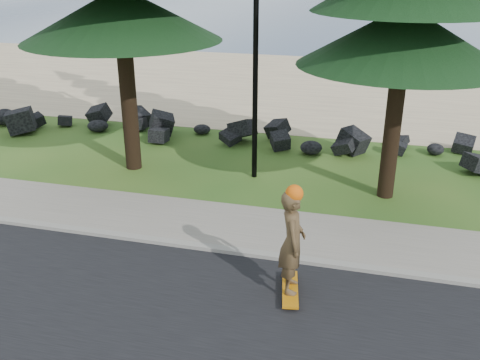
{
  "coord_description": "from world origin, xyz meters",
  "views": [
    {
      "loc": [
        3.02,
        -10.06,
        5.68
      ],
      "look_at": [
        0.42,
        0.0,
        1.26
      ],
      "focal_mm": 40.0,
      "sensor_mm": 36.0,
      "label": 1
    }
  ],
  "objects": [
    {
      "name": "lamp_post",
      "position": [
        0.0,
        3.2,
        4.13
      ],
      "size": [
        0.25,
        0.14,
        8.14
      ],
      "color": "black",
      "rests_on": "ground"
    },
    {
      "name": "ocean",
      "position": [
        0.0,
        51.0,
        0.0
      ],
      "size": [
        160.0,
        58.0,
        0.01
      ],
      "primitive_type": "cube",
      "color": "#3C5473",
      "rests_on": "ground"
    },
    {
      "name": "skateboarder",
      "position": [
        1.88,
        -2.02,
        1.07
      ],
      "size": [
        0.57,
        1.18,
        2.13
      ],
      "rotation": [
        0.0,
        0.0,
        1.75
      ],
      "color": "#C2720B",
      "rests_on": "ground"
    },
    {
      "name": "sidewalk",
      "position": [
        0.0,
        0.2,
        0.04
      ],
      "size": [
        160.0,
        2.0,
        0.08
      ],
      "primitive_type": "cube",
      "color": "slate",
      "rests_on": "ground"
    },
    {
      "name": "seawall_boulders",
      "position": [
        0.0,
        5.6,
        0.0
      ],
      "size": [
        60.0,
        2.4,
        1.1
      ],
      "primitive_type": null,
      "color": "black",
      "rests_on": "ground"
    },
    {
      "name": "beach_sand",
      "position": [
        0.0,
        14.5,
        0.01
      ],
      "size": [
        160.0,
        15.0,
        0.01
      ],
      "primitive_type": "cube",
      "color": "tan",
      "rests_on": "ground"
    },
    {
      "name": "ground",
      "position": [
        0.0,
        0.0,
        0.0
      ],
      "size": [
        160.0,
        160.0,
        0.0
      ],
      "primitive_type": "plane",
      "color": "#25541A",
      "rests_on": "ground"
    },
    {
      "name": "kerb",
      "position": [
        0.0,
        -0.9,
        0.05
      ],
      "size": [
        160.0,
        0.2,
        0.1
      ],
      "primitive_type": "cube",
      "color": "gray",
      "rests_on": "ground"
    }
  ]
}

